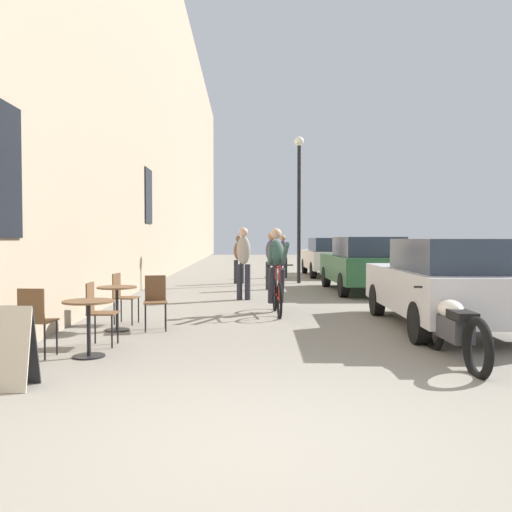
{
  "coord_description": "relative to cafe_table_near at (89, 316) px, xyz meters",
  "views": [
    {
      "loc": [
        -0.2,
        -3.8,
        1.51
      ],
      "look_at": [
        0.16,
        11.85,
        0.98
      ],
      "focal_mm": 36.71,
      "sensor_mm": 36.0,
      "label": 1
    }
  ],
  "objects": [
    {
      "name": "pedestrian_far",
      "position": [
        1.8,
        10.77,
        0.38
      ],
      "size": [
        0.35,
        0.26,
        1.61
      ],
      "color": "#26262D",
      "rests_on": "ground_plane"
    },
    {
      "name": "pedestrian_furthest",
      "position": [
        3.46,
        13.28,
        0.4
      ],
      "size": [
        0.38,
        0.3,
        1.63
      ],
      "color": "#26262D",
      "rests_on": "ground_plane"
    },
    {
      "name": "cafe_table_near",
      "position": [
        0.0,
        0.0,
        0.0
      ],
      "size": [
        0.64,
        0.64,
        0.72
      ],
      "color": "black",
      "rests_on": "ground_plane"
    },
    {
      "name": "building_facade_left",
      "position": [
        -1.27,
        11.15,
        6.18
      ],
      "size": [
        0.54,
        68.0,
        13.41
      ],
      "color": "tan",
      "rests_on": "ground_plane"
    },
    {
      "name": "cyclist_on_bicycle",
      "position": [
        2.63,
        3.81,
        0.29
      ],
      "size": [
        0.52,
        1.76,
        1.74
      ],
      "color": "black",
      "rests_on": "ground_plane"
    },
    {
      "name": "ground_plane",
      "position": [
        2.18,
        -2.85,
        -0.52
      ],
      "size": [
        88.0,
        88.0,
        0.0
      ],
      "primitive_type": "plane",
      "color": "gray"
    },
    {
      "name": "cafe_chair_mid_toward_wall",
      "position": [
        -0.18,
        2.6,
        -0.0
      ],
      "size": [
        0.43,
        0.43,
        0.89
      ],
      "color": "black",
      "rests_on": "ground_plane"
    },
    {
      "name": "parked_car_third",
      "position": [
        5.38,
        14.18,
        0.27
      ],
      "size": [
        1.82,
        4.28,
        1.52
      ],
      "color": "beige",
      "rests_on": "ground_plane"
    },
    {
      "name": "pedestrian_near",
      "position": [
        1.96,
        6.14,
        0.48
      ],
      "size": [
        0.38,
        0.3,
        1.77
      ],
      "color": "#26262D",
      "rests_on": "ground_plane"
    },
    {
      "name": "pedestrian_mid",
      "position": [
        2.78,
        8.69,
        0.42
      ],
      "size": [
        0.36,
        0.27,
        1.67
      ],
      "color": "#26262D",
      "rests_on": "ground_plane"
    },
    {
      "name": "cafe_table_mid",
      "position": [
        -0.1,
        1.9,
        0.0
      ],
      "size": [
        0.64,
        0.64,
        0.72
      ],
      "color": "black",
      "rests_on": "ground_plane"
    },
    {
      "name": "parked_motorcycle",
      "position": [
        4.55,
        -0.31,
        -0.12
      ],
      "size": [
        0.62,
        2.15,
        0.92
      ],
      "color": "black",
      "rests_on": "ground_plane"
    },
    {
      "name": "cafe_chair_mid_toward_street",
      "position": [
        0.51,
        1.98,
        -0.0
      ],
      "size": [
        0.44,
        0.44,
        0.89
      ],
      "color": "black",
      "rests_on": "ground_plane"
    },
    {
      "name": "cafe_chair_near_toward_wall",
      "position": [
        -0.64,
        -0.08,
        -0.0
      ],
      "size": [
        0.42,
        0.42,
        0.89
      ],
      "color": "black",
      "rests_on": "ground_plane"
    },
    {
      "name": "street_lamp",
      "position": [
        3.82,
        10.86,
        2.59
      ],
      "size": [
        0.32,
        0.32,
        4.9
      ],
      "color": "black",
      "rests_on": "ground_plane"
    },
    {
      "name": "parked_car_second",
      "position": [
        5.34,
        7.94,
        0.28
      ],
      "size": [
        1.85,
        4.35,
        1.54
      ],
      "color": "#23512D",
      "rests_on": "ground_plane"
    },
    {
      "name": "parked_car_nearest",
      "position": [
        5.31,
        1.95,
        0.26
      ],
      "size": [
        1.91,
        4.28,
        1.5
      ],
      "color": "#B7B7BC",
      "rests_on": "ground_plane"
    },
    {
      "name": "sandwich_board_sign",
      "position": [
        -0.42,
        -1.38,
        -0.11
      ],
      "size": [
        0.56,
        0.39,
        0.84
      ],
      "color": "black",
      "rests_on": "ground_plane"
    },
    {
      "name": "cafe_chair_near_toward_street",
      "position": [
        -0.08,
        0.69,
        -0.0
      ],
      "size": [
        0.38,
        0.38,
        0.89
      ],
      "color": "black",
      "rests_on": "ground_plane"
    }
  ]
}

